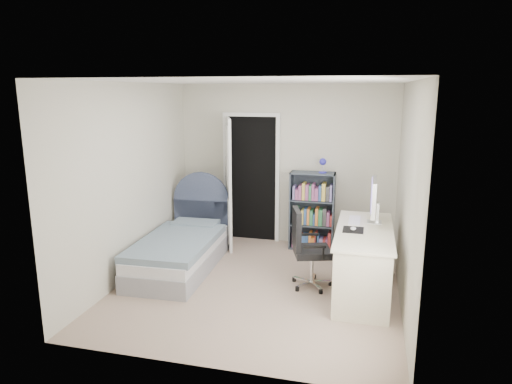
% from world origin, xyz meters
% --- Properties ---
extents(room_shell, '(3.50, 3.70, 2.60)m').
position_xyz_m(room_shell, '(0.00, 0.00, 1.25)').
color(room_shell, gray).
rests_on(room_shell, ground).
extents(door, '(0.92, 0.79, 2.06)m').
position_xyz_m(door, '(-0.72, 1.53, 1.03)').
color(door, black).
rests_on(door, ground).
extents(bed, '(0.97, 1.96, 1.19)m').
position_xyz_m(bed, '(-1.17, 0.35, 0.27)').
color(bed, gray).
rests_on(bed, ground).
extents(nightstand, '(0.38, 0.38, 0.56)m').
position_xyz_m(nightstand, '(-1.36, 1.61, 0.37)').
color(nightstand, tan).
rests_on(nightstand, ground).
extents(floor_lamp, '(0.20, 0.20, 1.39)m').
position_xyz_m(floor_lamp, '(-0.93, 1.67, 0.57)').
color(floor_lamp, silver).
rests_on(floor_lamp, ground).
extents(bookcase, '(0.67, 0.29, 1.42)m').
position_xyz_m(bookcase, '(0.48, 1.54, 0.56)').
color(bookcase, '#38424D').
rests_on(bookcase, ground).
extents(desk, '(0.65, 1.64, 1.34)m').
position_xyz_m(desk, '(1.26, 0.13, 0.44)').
color(desk, beige).
rests_on(desk, ground).
extents(office_chair, '(0.55, 0.56, 0.99)m').
position_xyz_m(office_chair, '(0.57, 0.13, 0.54)').
color(office_chair, silver).
rests_on(office_chair, ground).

